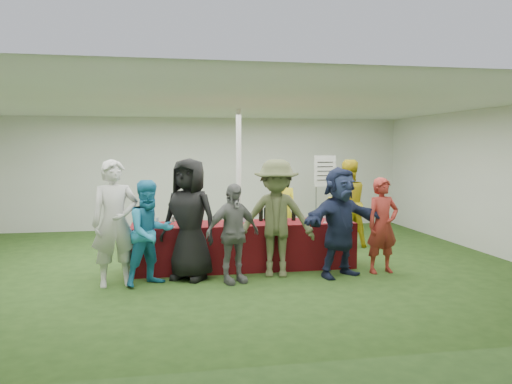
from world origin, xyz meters
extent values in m
plane|color=#284719|center=(0.00, 0.00, 0.00)|extent=(60.00, 60.00, 0.00)
plane|color=white|center=(0.00, 4.00, 1.35)|extent=(10.00, 0.00, 10.00)
plane|color=white|center=(0.00, -4.00, 1.35)|extent=(10.00, 0.00, 10.00)
plane|color=white|center=(5.00, 0.00, 1.35)|extent=(0.00, 8.00, 8.00)
plane|color=white|center=(0.00, 0.00, 2.70)|extent=(10.00, 10.00, 0.00)
cylinder|color=silver|center=(0.50, 1.20, 1.35)|extent=(0.10, 0.10, 2.70)
cube|color=#68090F|center=(0.37, -0.29, 0.38)|extent=(3.60, 0.80, 0.75)
cylinder|color=black|center=(0.68, -0.14, 0.86)|extent=(0.07, 0.07, 0.22)
cylinder|color=black|center=(0.68, -0.14, 1.01)|extent=(0.03, 0.03, 0.08)
cylinder|color=maroon|center=(0.68, -0.14, 1.06)|extent=(0.03, 0.03, 0.02)
cylinder|color=black|center=(0.77, -0.11, 0.86)|extent=(0.07, 0.07, 0.22)
cylinder|color=black|center=(0.77, -0.11, 1.01)|extent=(0.03, 0.03, 0.08)
cylinder|color=maroon|center=(0.77, -0.11, 1.06)|extent=(0.03, 0.03, 0.02)
cylinder|color=black|center=(0.88, -0.17, 0.86)|extent=(0.07, 0.07, 0.22)
cylinder|color=black|center=(0.88, -0.17, 1.01)|extent=(0.03, 0.03, 0.08)
cylinder|color=maroon|center=(0.88, -0.17, 1.06)|extent=(0.03, 0.03, 0.02)
cylinder|color=black|center=(1.09, -0.11, 0.86)|extent=(0.07, 0.07, 0.22)
cylinder|color=black|center=(1.09, -0.11, 1.01)|extent=(0.03, 0.03, 0.08)
cylinder|color=maroon|center=(1.09, -0.11, 1.06)|extent=(0.03, 0.03, 0.02)
cylinder|color=black|center=(1.23, -0.19, 0.86)|extent=(0.07, 0.07, 0.22)
cylinder|color=black|center=(1.23, -0.19, 1.01)|extent=(0.03, 0.03, 0.08)
cylinder|color=maroon|center=(1.23, -0.19, 1.06)|extent=(0.03, 0.03, 0.02)
cylinder|color=silver|center=(-1.02, -0.57, 0.75)|extent=(0.06, 0.06, 0.00)
cylinder|color=silver|center=(-1.02, -0.57, 0.79)|extent=(0.01, 0.01, 0.07)
cylinder|color=silver|center=(-1.02, -0.57, 0.87)|extent=(0.06, 0.06, 0.08)
cylinder|color=#480711|center=(-1.02, -0.57, 0.84)|extent=(0.05, 0.05, 0.02)
cylinder|color=silver|center=(-0.78, -0.56, 0.75)|extent=(0.06, 0.06, 0.00)
cylinder|color=silver|center=(-0.78, -0.56, 0.79)|extent=(0.01, 0.01, 0.07)
cylinder|color=silver|center=(-0.78, -0.56, 0.87)|extent=(0.06, 0.06, 0.08)
cylinder|color=silver|center=(-0.38, -0.54, 0.75)|extent=(0.06, 0.06, 0.00)
cylinder|color=silver|center=(-0.38, -0.54, 0.79)|extent=(0.01, 0.01, 0.07)
cylinder|color=silver|center=(-0.38, -0.54, 0.87)|extent=(0.06, 0.06, 0.08)
cylinder|color=#480711|center=(-0.38, -0.54, 0.84)|extent=(0.05, 0.05, 0.02)
cylinder|color=silver|center=(0.12, -0.55, 0.75)|extent=(0.06, 0.06, 0.00)
cylinder|color=silver|center=(0.12, -0.55, 0.79)|extent=(0.01, 0.01, 0.07)
cylinder|color=silver|center=(0.12, -0.55, 0.87)|extent=(0.06, 0.06, 0.08)
cylinder|color=silver|center=(1.67, -0.51, 0.75)|extent=(0.06, 0.06, 0.00)
cylinder|color=silver|center=(1.67, -0.51, 0.79)|extent=(0.01, 0.01, 0.07)
cylinder|color=silver|center=(1.67, -0.51, 0.87)|extent=(0.06, 0.06, 0.08)
cylinder|color=silver|center=(0.38, -0.21, 0.85)|extent=(0.07, 0.07, 0.20)
cylinder|color=silver|center=(0.38, -0.21, 0.96)|extent=(0.03, 0.03, 0.03)
cube|color=white|center=(1.96, -0.24, 0.77)|extent=(0.25, 0.18, 0.03)
cylinder|color=slate|center=(1.93, -0.51, 0.84)|extent=(0.23, 0.23, 0.18)
cylinder|color=slate|center=(2.45, 2.50, 0.55)|extent=(0.02, 0.02, 1.10)
cylinder|color=slate|center=(2.85, 2.50, 0.55)|extent=(0.02, 0.02, 1.10)
cube|color=white|center=(2.65, 2.50, 1.45)|extent=(0.50, 0.02, 0.70)
cube|color=black|center=(2.65, 2.49, 1.65)|extent=(0.36, 0.01, 0.02)
cube|color=black|center=(2.65, 2.49, 1.55)|extent=(0.36, 0.01, 0.02)
cube|color=black|center=(2.65, 2.49, 1.45)|extent=(0.36, 0.01, 0.02)
cube|color=black|center=(2.65, 2.49, 1.35)|extent=(0.36, 0.01, 0.02)
cube|color=black|center=(2.65, 2.49, 1.25)|extent=(0.36, 0.01, 0.02)
imported|color=yellow|center=(1.29, 0.86, 0.76)|extent=(0.57, 0.38, 1.53)
imported|color=gold|center=(2.65, 1.07, 0.87)|extent=(0.89, 0.71, 1.74)
imported|color=beige|center=(-1.60, -1.01, 0.90)|extent=(0.73, 0.55, 1.80)
imported|color=teal|center=(-1.11, -1.05, 0.76)|extent=(0.92, 0.87, 1.51)
imported|color=black|center=(-0.54, -0.83, 0.91)|extent=(1.06, 0.96, 1.81)
imported|color=slate|center=(0.07, -1.15, 0.73)|extent=(0.93, 0.64, 1.46)
imported|color=#4E5432|center=(0.77, -0.90, 0.90)|extent=(1.28, 0.91, 1.79)
imported|color=#1D2645|center=(1.72, -1.08, 0.84)|extent=(1.63, 1.06, 1.68)
imported|color=maroon|center=(2.46, -0.98, 0.75)|extent=(0.60, 0.44, 1.51)
camera|label=1|loc=(-0.88, -8.25, 1.96)|focal=35.00mm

